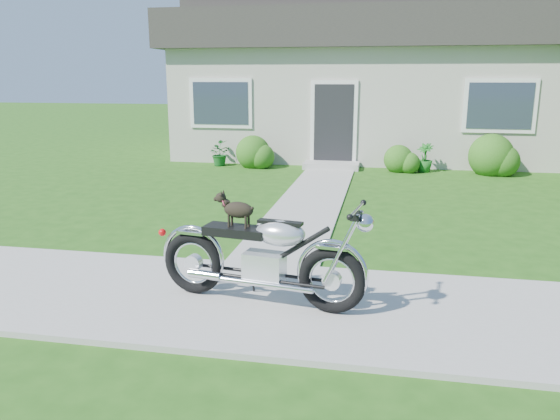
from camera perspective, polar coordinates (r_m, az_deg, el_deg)
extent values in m
plane|color=#235114|center=(5.63, 12.02, -10.47)|extent=(80.00, 80.00, 0.00)
cube|color=#9E9B93|center=(5.62, 12.03, -10.29)|extent=(24.00, 2.20, 0.04)
cube|color=#9E9B93|center=(10.48, 3.42, 1.23)|extent=(1.20, 8.00, 0.03)
cube|color=beige|center=(17.16, 11.71, 10.86)|extent=(12.00, 6.00, 3.00)
cube|color=#2D2B28|center=(17.19, 12.05, 17.53)|extent=(12.60, 6.60, 1.00)
cube|color=#2D2B28|center=(17.25, 12.17, 19.85)|extent=(12.60, 2.00, 0.60)
cube|color=black|center=(14.23, 5.61, 8.72)|extent=(1.00, 0.06, 2.10)
cube|color=#9E9B93|center=(14.00, 5.38, 4.64)|extent=(1.40, 0.70, 0.16)
cube|color=#2D3847|center=(14.77, -6.22, 11.03)|extent=(1.70, 0.05, 1.30)
cube|color=#2D3847|center=(14.38, 21.99, 10.06)|extent=(1.70, 0.05, 1.30)
sphere|color=#2D5F19|center=(13.99, 21.19, 5.29)|extent=(1.05, 1.05, 1.05)
sphere|color=#2D5F19|center=(14.17, -2.84, 6.01)|extent=(0.89, 0.89, 0.89)
sphere|color=#2D5F19|center=(13.79, 12.27, 5.19)|extent=(0.72, 0.72, 0.72)
imported|color=#15521C|center=(14.48, -6.46, 5.89)|extent=(0.77, 0.76, 0.65)
imported|color=#1B641D|center=(13.86, 14.87, 5.30)|extent=(0.54, 0.54, 0.71)
torus|color=black|center=(5.32, 5.45, -7.32)|extent=(0.68, 0.21, 0.67)
torus|color=black|center=(5.84, -9.03, -5.48)|extent=(0.68, 0.21, 0.67)
cube|color=silver|center=(5.50, -1.66, -5.98)|extent=(0.43, 0.30, 0.30)
ellipsoid|color=silver|center=(5.33, 0.02, -2.45)|extent=(0.55, 0.36, 0.26)
cube|color=black|center=(5.50, -4.60, -2.18)|extent=(0.68, 0.36, 0.09)
cube|color=silver|center=(5.20, 5.54, -3.83)|extent=(0.32, 0.18, 0.03)
cube|color=silver|center=(5.74, -9.15, -2.27)|extent=(0.32, 0.18, 0.03)
cylinder|color=silver|center=(5.06, 8.05, 0.05)|extent=(0.12, 0.60, 0.03)
sphere|color=silver|center=(5.07, 8.89, -1.34)|extent=(0.19, 0.19, 0.17)
cylinder|color=silver|center=(5.43, -2.15, -7.71)|extent=(1.10, 0.23, 0.06)
ellipsoid|color=black|center=(5.43, -4.35, 0.01)|extent=(0.33, 0.19, 0.17)
sphere|color=black|center=(5.49, -6.21, 1.29)|extent=(0.12, 0.12, 0.10)
cylinder|color=black|center=(5.53, -5.05, -0.93)|extent=(0.03, 0.03, 0.13)
cylinder|color=black|center=(5.47, -5.37, -1.12)|extent=(0.03, 0.03, 0.13)
cylinder|color=black|center=(5.46, -3.30, -1.10)|extent=(0.03, 0.03, 0.13)
cylinder|color=black|center=(5.39, -3.60, -1.29)|extent=(0.03, 0.03, 0.13)
torus|color=#D73957|center=(5.48, -5.77, 0.79)|extent=(0.06, 0.09, 0.08)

